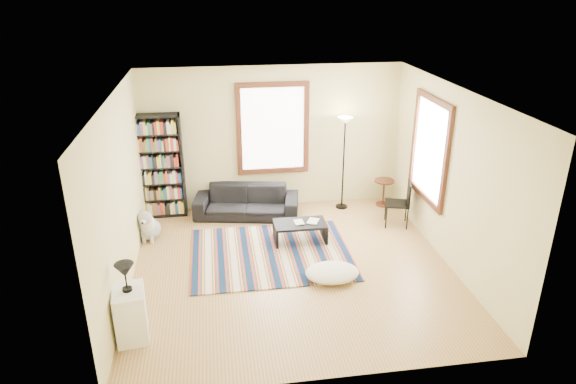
{
  "coord_description": "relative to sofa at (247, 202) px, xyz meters",
  "views": [
    {
      "loc": [
        -1.13,
        -7.01,
        4.29
      ],
      "look_at": [
        0.0,
        0.5,
        1.1
      ],
      "focal_mm": 32.0,
      "sensor_mm": 36.0,
      "label": 1
    }
  ],
  "objects": [
    {
      "name": "wall_right",
      "position": [
        3.13,
        -2.05,
        1.11
      ],
      "size": [
        0.1,
        5.0,
        2.8
      ],
      "primitive_type": "cube",
      "color": "beige",
      "rests_on": "floor"
    },
    {
      "name": "dog",
      "position": [
        -1.77,
        -0.69,
        0.02
      ],
      "size": [
        0.52,
        0.66,
        0.61
      ],
      "primitive_type": null,
      "rotation": [
        0.0,
        0.0,
        -0.14
      ],
      "color": "#B6B6B6",
      "rests_on": "floor"
    },
    {
      "name": "white_cabinet",
      "position": [
        -1.72,
        -3.44,
        0.06
      ],
      "size": [
        0.44,
        0.54,
        0.7
      ],
      "primitive_type": "cube",
      "rotation": [
        0.0,
        0.0,
        0.13
      ],
      "color": "white",
      "rests_on": "floor"
    },
    {
      "name": "floor",
      "position": [
        0.58,
        -2.05,
        -0.34
      ],
      "size": [
        5.0,
        5.0,
        0.1
      ],
      "primitive_type": "cube",
      "color": "tan",
      "rests_on": "ground"
    },
    {
      "name": "ceiling",
      "position": [
        0.58,
        -2.05,
        2.56
      ],
      "size": [
        5.0,
        5.0,
        0.1
      ],
      "primitive_type": "cube",
      "color": "white",
      "rests_on": "floor"
    },
    {
      "name": "wall_front",
      "position": [
        0.58,
        -4.6,
        1.11
      ],
      "size": [
        5.0,
        0.1,
        2.8
      ],
      "primitive_type": "cube",
      "color": "beige",
      "rests_on": "floor"
    },
    {
      "name": "bookshelf",
      "position": [
        -1.6,
        0.27,
        0.71
      ],
      "size": [
        0.9,
        0.3,
        2.0
      ],
      "primitive_type": "cube",
      "color": "black",
      "rests_on": "floor"
    },
    {
      "name": "rug",
      "position": [
        0.28,
        -1.57,
        -0.28
      ],
      "size": [
        2.65,
        2.12,
        0.02
      ],
      "primitive_type": "cube",
      "color": "#0C1E3C",
      "rests_on": "floor"
    },
    {
      "name": "book_a",
      "position": [
        0.74,
        -1.2,
        0.08
      ],
      "size": [
        0.22,
        0.17,
        0.02
      ],
      "primitive_type": "imported",
      "rotation": [
        0.0,
        0.0,
        0.06
      ],
      "color": "beige",
      "rests_on": "coffee_table"
    },
    {
      "name": "coffee_table",
      "position": [
        0.84,
        -1.2,
        -0.11
      ],
      "size": [
        0.94,
        0.57,
        0.36
      ],
      "primitive_type": "cube",
      "rotation": [
        0.0,
        0.0,
        -0.08
      ],
      "color": "black",
      "rests_on": "floor"
    },
    {
      "name": "sofa",
      "position": [
        0.0,
        0.0,
        0.0
      ],
      "size": [
        2.08,
        1.13,
        0.58
      ],
      "primitive_type": "imported",
      "rotation": [
        0.0,
        0.0,
        -0.19
      ],
      "color": "black",
      "rests_on": "floor"
    },
    {
      "name": "side_table",
      "position": [
        2.78,
        0.09,
        -0.02
      ],
      "size": [
        0.51,
        0.51,
        0.54
      ],
      "primitive_type": "cylinder",
      "rotation": [
        0.0,
        0.0,
        0.32
      ],
      "color": "#4C2813",
      "rests_on": "floor"
    },
    {
      "name": "floor_cushion",
      "position": [
        1.12,
        -2.47,
        -0.18
      ],
      "size": [
        0.98,
        0.84,
        0.21
      ],
      "primitive_type": "ellipsoid",
      "rotation": [
        0.0,
        0.0,
        0.3
      ],
      "color": "white",
      "rests_on": "floor"
    },
    {
      "name": "wall_left",
      "position": [
        -1.97,
        -2.05,
        1.11
      ],
      "size": [
        0.1,
        5.0,
        2.8
      ],
      "primitive_type": "cube",
      "color": "beige",
      "rests_on": "floor"
    },
    {
      "name": "window_right",
      "position": [
        3.05,
        -1.25,
        1.31
      ],
      "size": [
        0.06,
        1.2,
        1.6
      ],
      "primitive_type": "cube",
      "color": "white",
      "rests_on": "wall_right"
    },
    {
      "name": "book_b",
      "position": [
        0.99,
        -1.15,
        0.08
      ],
      "size": [
        0.26,
        0.3,
        0.02
      ],
      "primitive_type": "imported",
      "rotation": [
        0.0,
        0.0,
        -0.44
      ],
      "color": "beige",
      "rests_on": "coffee_table"
    },
    {
      "name": "folding_chair",
      "position": [
        2.73,
        -0.82,
        0.14
      ],
      "size": [
        0.52,
        0.5,
        0.86
      ],
      "primitive_type": "cube",
      "rotation": [
        0.0,
        0.0,
        -0.29
      ],
      "color": "black",
      "rests_on": "floor"
    },
    {
      "name": "wall_back",
      "position": [
        0.58,
        0.5,
        1.11
      ],
      "size": [
        5.0,
        0.1,
        2.8
      ],
      "primitive_type": "cube",
      "color": "beige",
      "rests_on": "floor"
    },
    {
      "name": "window_back",
      "position": [
        0.58,
        0.42,
        1.31
      ],
      "size": [
        1.2,
        0.06,
        1.6
      ],
      "primitive_type": "cube",
      "color": "white",
      "rests_on": "wall_back"
    },
    {
      "name": "floor_lamp",
      "position": [
        1.92,
        0.1,
        0.64
      ],
      "size": [
        0.35,
        0.35,
        1.86
      ],
      "primitive_type": null,
      "rotation": [
        0.0,
        0.0,
        -0.18
      ],
      "color": "black",
      "rests_on": "floor"
    },
    {
      "name": "table_lamp",
      "position": [
        -1.72,
        -3.44,
        0.6
      ],
      "size": [
        0.26,
        0.26,
        0.38
      ],
      "primitive_type": null,
      "rotation": [
        0.0,
        0.0,
        0.07
      ],
      "color": "black",
      "rests_on": "white_cabinet"
    }
  ]
}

